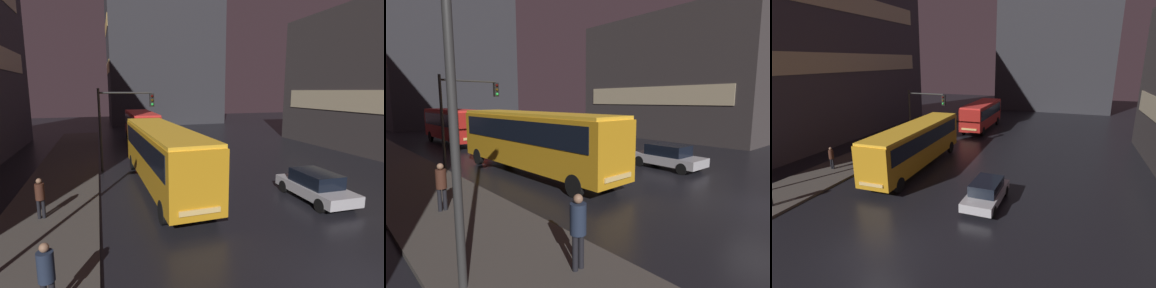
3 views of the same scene
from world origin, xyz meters
TOP-DOWN VIEW (x-y plane):
  - ground_plane at (0.00, 0.00)m, footprint 120.00×120.00m
  - sidewalk_left at (-9.00, 10.00)m, footprint 4.00×48.00m
  - building_right_block at (18.59, 14.91)m, footprint 10.07×19.33m
  - building_far_backdrop at (4.06, 46.20)m, footprint 18.07×12.00m
  - bus_near at (-3.56, 10.38)m, footprint 2.67×11.99m
  - bus_far at (-2.70, 25.16)m, footprint 2.53×9.39m
  - car_taxi at (3.23, 6.27)m, footprint 1.91×4.28m
  - pedestrian_near at (-9.26, 7.52)m, footprint 0.50×0.50m
  - pedestrian_mid at (-8.14, 1.53)m, footprint 0.52×0.52m
  - traffic_light_main at (-5.39, 15.08)m, footprint 3.71×0.35m
  - street_lamp_sidewalk at (-10.15, 2.63)m, footprint 1.25×0.36m

SIDE VIEW (x-z plane):
  - ground_plane at x=0.00m, z-range 0.00..0.00m
  - sidewalk_left at x=-9.00m, z-range 0.00..0.15m
  - car_taxi at x=3.23m, z-range 0.02..1.45m
  - pedestrian_near at x=-9.26m, z-range 0.30..2.01m
  - pedestrian_mid at x=-8.14m, z-range 0.33..2.13m
  - bus_far at x=-2.70m, z-range 0.37..3.58m
  - bus_near at x=-3.56m, z-range 0.39..3.79m
  - traffic_light_main at x=-5.39m, z-range 1.04..6.55m
  - street_lamp_sidewalk at x=-10.15m, z-range 1.37..8.72m
  - building_right_block at x=18.59m, z-range -0.01..12.66m
  - building_far_backdrop at x=4.06m, z-range 0.00..23.23m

